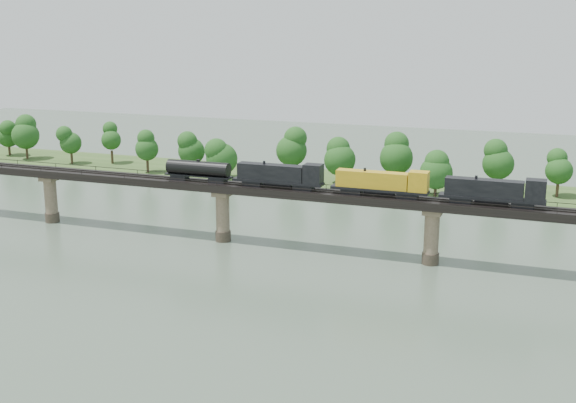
% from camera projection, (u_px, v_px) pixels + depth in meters
% --- Properties ---
extents(ground, '(400.00, 400.00, 0.00)m').
position_uv_depth(ground, '(141.00, 293.00, 112.60)').
color(ground, '#3C4D3D').
rests_on(ground, ground).
extents(far_bank, '(300.00, 24.00, 1.60)m').
position_uv_depth(far_bank, '(312.00, 181.00, 189.85)').
color(far_bank, '#304A1D').
rests_on(far_bank, ground).
extents(bridge, '(236.00, 30.00, 11.50)m').
position_uv_depth(bridge, '(223.00, 214.00, 138.63)').
color(bridge, '#473A2D').
rests_on(bridge, ground).
extents(bridge_superstructure, '(220.00, 4.90, 0.75)m').
position_uv_depth(bridge_superstructure, '(222.00, 181.00, 137.11)').
color(bridge_superstructure, black).
rests_on(bridge_superstructure, bridge).
extents(far_treeline, '(289.06, 17.54, 13.60)m').
position_uv_depth(far_treeline, '(277.00, 151.00, 186.61)').
color(far_treeline, '#382619').
rests_on(far_treeline, far_bank).
extents(freight_train, '(70.08, 2.73, 4.82)m').
position_uv_depth(freight_train, '(346.00, 180.00, 128.46)').
color(freight_train, black).
rests_on(freight_train, bridge).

